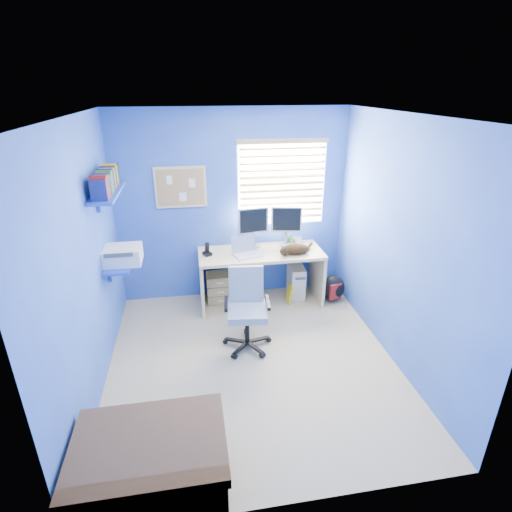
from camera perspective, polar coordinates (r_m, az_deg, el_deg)
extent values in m
cube|color=#C5B391|center=(4.42, -0.53, -14.89)|extent=(3.00, 3.20, 0.00)
cube|color=white|center=(3.48, -0.68, 19.45)|extent=(3.00, 3.20, 0.00)
cube|color=#2F4BBA|center=(5.27, -3.36, 6.93)|extent=(3.00, 0.01, 2.50)
cube|color=#2F4BBA|center=(2.42, 5.60, -14.68)|extent=(3.00, 0.01, 2.50)
cube|color=#2F4BBA|center=(3.86, -23.16, -1.30)|extent=(0.01, 3.20, 2.50)
cube|color=#2F4BBA|center=(4.26, 19.76, 1.49)|extent=(0.01, 3.20, 2.50)
cube|color=beige|center=(5.32, 0.67, -3.07)|extent=(1.60, 0.65, 0.74)
cube|color=silver|center=(5.01, -1.24, 1.24)|extent=(0.39, 0.34, 0.22)
cube|color=silver|center=(5.24, -0.42, 4.11)|extent=(0.41, 0.18, 0.54)
cube|color=silver|center=(5.31, 4.28, 4.29)|extent=(0.42, 0.19, 0.54)
cube|color=black|center=(5.07, -7.01, 1.00)|extent=(0.13, 0.14, 0.17)
imported|color=#307331|center=(5.44, 4.70, 2.31)|extent=(0.10, 0.09, 0.10)
cylinder|color=silver|center=(5.50, 5.90, 2.32)|extent=(0.13, 0.13, 0.07)
ellipsoid|color=black|center=(5.11, 5.71, 0.99)|extent=(0.41, 0.32, 0.13)
cube|color=beige|center=(5.60, 5.70, -3.41)|extent=(0.21, 0.45, 0.45)
cube|color=tan|center=(5.45, -5.18, -4.47)|extent=(0.35, 0.28, 0.41)
cube|color=yellow|center=(5.45, 4.77, -5.45)|extent=(0.03, 0.17, 0.24)
ellipsoid|color=black|center=(5.54, 10.94, -4.53)|extent=(0.38, 0.33, 0.37)
cube|color=#4B3223|center=(3.28, -14.64, -27.11)|extent=(1.02, 0.72, 0.49)
cylinder|color=black|center=(4.63, -1.23, -12.45)|extent=(0.57, 0.57, 0.06)
cylinder|color=black|center=(4.51, -1.26, -10.32)|extent=(0.05, 0.05, 0.35)
cube|color=#88A1C4|center=(4.40, -1.28, -7.98)|extent=(0.46, 0.46, 0.08)
cube|color=#88A1C4|center=(4.45, -1.42, -3.97)|extent=(0.39, 0.10, 0.40)
cube|color=white|center=(5.30, 3.70, 10.35)|extent=(1.15, 0.01, 1.10)
cube|color=tan|center=(5.27, 3.77, 10.27)|extent=(1.10, 0.03, 1.00)
cube|color=beige|center=(5.15, -10.72, 9.63)|extent=(0.64, 0.02, 0.52)
cube|color=tan|center=(5.15, -10.72, 9.61)|extent=(0.58, 0.01, 0.46)
cube|color=blue|center=(4.63, -18.97, -1.10)|extent=(0.26, 0.55, 0.03)
cube|color=silver|center=(4.58, -18.65, 0.13)|extent=(0.42, 0.34, 0.18)
cube|color=blue|center=(4.38, -20.46, 8.47)|extent=(0.24, 0.90, 0.03)
cube|color=navy|center=(4.36, -20.83, 10.04)|extent=(0.15, 0.80, 0.22)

